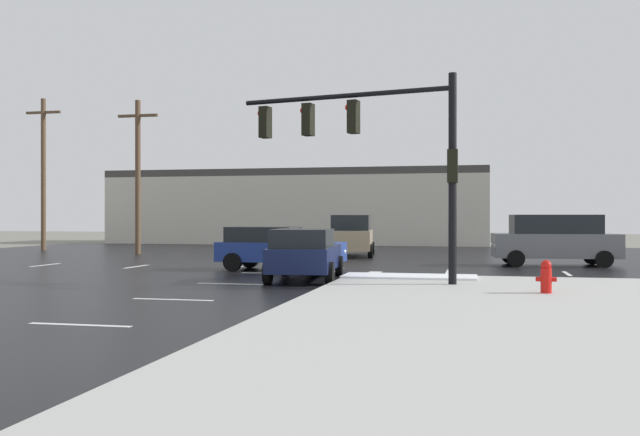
# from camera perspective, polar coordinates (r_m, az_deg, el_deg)

# --- Properties ---
(ground_plane) EXTENTS (120.00, 120.00, 0.00)m
(ground_plane) POSITION_cam_1_polar(r_m,az_deg,el_deg) (26.54, -2.84, -4.15)
(ground_plane) COLOR slate
(road_asphalt) EXTENTS (44.00, 44.00, 0.02)m
(road_asphalt) POSITION_cam_1_polar(r_m,az_deg,el_deg) (26.54, -2.84, -4.13)
(road_asphalt) COLOR black
(road_asphalt) RESTS_ON ground_plane
(snow_strip_curbside) EXTENTS (4.00, 1.60, 0.06)m
(snow_strip_curbside) POSITION_cam_1_polar(r_m,az_deg,el_deg) (21.70, 7.19, -4.65)
(snow_strip_curbside) COLOR white
(snow_strip_curbside) RESTS_ON sidewalk_corner
(lane_markings) EXTENTS (36.15, 36.15, 0.01)m
(lane_markings) POSITION_cam_1_polar(r_m,az_deg,el_deg) (24.91, -1.00, -4.38)
(lane_markings) COLOR silver
(lane_markings) RESTS_ON road_asphalt
(traffic_signal_mast) EXTENTS (6.42, 1.56, 5.72)m
(traffic_signal_mast) POSITION_cam_1_polar(r_m,az_deg,el_deg) (20.30, 4.56, 6.25)
(traffic_signal_mast) COLOR black
(traffic_signal_mast) RESTS_ON sidewalk_corner
(fire_hydrant) EXTENTS (0.48, 0.26, 0.79)m
(fire_hydrant) POSITION_cam_1_polar(r_m,az_deg,el_deg) (17.90, 17.67, -4.49)
(fire_hydrant) COLOR red
(fire_hydrant) RESTS_ON sidewalk_corner
(strip_building_background) EXTENTS (27.24, 8.00, 5.32)m
(strip_building_background) POSITION_cam_1_polar(r_m,az_deg,el_deg) (52.59, -1.63, 0.86)
(strip_building_background) COLOR beige
(strip_building_background) RESTS_ON ground_plane
(sedan_navy) EXTENTS (2.38, 4.67, 1.58)m
(sedan_navy) POSITION_cam_1_polar(r_m,az_deg,el_deg) (21.78, -1.22, -2.83)
(sedan_navy) COLOR #141E47
(sedan_navy) RESTS_ON road_asphalt
(sedan_blue) EXTENTS (4.59, 2.16, 1.58)m
(sedan_blue) POSITION_cam_1_polar(r_m,az_deg,el_deg) (25.90, -3.51, -2.37)
(sedan_blue) COLOR navy
(sedan_blue) RESTS_ON road_asphalt
(suv_grey) EXTENTS (4.95, 2.48, 2.03)m
(suv_grey) POSITION_cam_1_polar(r_m,az_deg,el_deg) (29.73, 18.32, -1.60)
(suv_grey) COLOR slate
(suv_grey) RESTS_ON road_asphalt
(suv_tan) EXTENTS (2.60, 4.99, 2.03)m
(suv_tan) POSITION_cam_1_polar(r_m,az_deg,el_deg) (35.26, 2.55, -1.32)
(suv_tan) COLOR tan
(suv_tan) RESTS_ON road_asphalt
(utility_pole_far) EXTENTS (2.20, 0.28, 8.02)m
(utility_pole_far) POSITION_cam_1_polar(r_m,az_deg,el_deg) (38.12, -14.39, 3.48)
(utility_pole_far) COLOR brown
(utility_pole_far) RESTS_ON ground_plane
(utility_pole_distant) EXTENTS (2.20, 0.28, 8.83)m
(utility_pole_distant) POSITION_cam_1_polar(r_m,az_deg,el_deg) (44.39, -21.29, 3.53)
(utility_pole_distant) COLOR brown
(utility_pole_distant) RESTS_ON ground_plane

